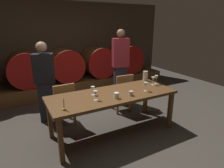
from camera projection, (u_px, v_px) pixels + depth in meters
The scene contains 21 objects.
ground_plane at pixel (104, 132), 3.55m from camera, with size 9.18×9.18×0.00m, color #3F3A33.
back_wall at pixel (59, 46), 5.70m from camera, with size 7.06×0.24×2.57m, color #473A2D.
barrel_shelf at pixel (67, 86), 5.57m from camera, with size 6.36×0.90×0.36m, color brown.
wine_barrel_left at pixel (26, 69), 4.92m from camera, with size 0.91×0.80×0.91m.
wine_barrel_center at pixel (65, 65), 5.39m from camera, with size 0.91×0.80×0.91m.
wine_barrel_right at pixel (98, 62), 5.85m from camera, with size 0.91×0.80×0.91m.
wine_barrel_far_right at pixel (126, 59), 6.31m from camera, with size 0.91×0.80×0.91m.
dining_table at pixel (113, 97), 3.34m from camera, with size 2.24×0.87×0.77m.
chair_left at pixel (64, 103), 3.65m from camera, with size 0.41×0.41×0.88m.
chair_right at pixel (122, 91), 4.27m from camera, with size 0.43×0.43×0.88m.
guest_left at pixel (45, 82), 3.75m from camera, with size 0.44×0.35×1.62m.
guest_right at pixel (120, 67), 4.64m from camera, with size 0.43×0.34×1.82m.
candle_center at pixel (64, 107), 2.67m from camera, with size 0.05×0.05×0.20m.
pitcher at pixel (145, 76), 4.04m from camera, with size 0.10×0.10×0.21m.
wine_glass_far_left at pixel (95, 93), 3.01m from camera, with size 0.07×0.07×0.16m.
wine_glass_left at pixel (93, 89), 3.23m from camera, with size 0.07×0.07×0.15m.
wine_glass_center at pixel (146, 85), 3.41m from camera, with size 0.08×0.08×0.16m.
wine_glass_right at pixel (153, 79), 3.75m from camera, with size 0.08×0.08×0.17m.
wine_glass_far_right at pixel (156, 78), 3.82m from camera, with size 0.07×0.07×0.18m.
cup_left at pixel (116, 96), 3.10m from camera, with size 0.08×0.08×0.10m, color white.
cup_right at pixel (131, 93), 3.22m from camera, with size 0.07×0.07×0.08m, color beige.
Camera 1 is at (-1.36, -2.80, 1.94)m, focal length 30.46 mm.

